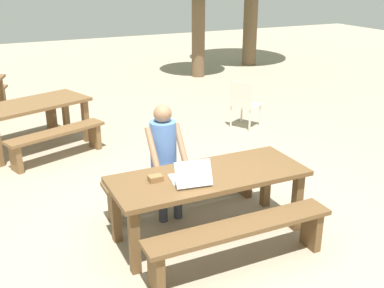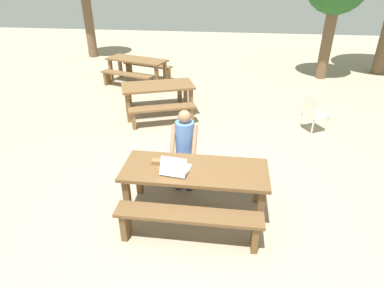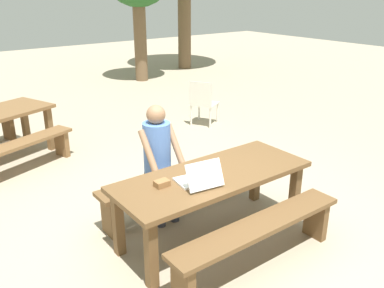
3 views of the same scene
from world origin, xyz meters
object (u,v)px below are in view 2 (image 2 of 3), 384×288
(picnic_table_front, at_px, (195,175))
(laptop, at_px, (176,167))
(picnic_table_rear, at_px, (137,63))
(picnic_table_mid, at_px, (158,90))
(small_pouch, at_px, (157,162))
(person_seated, at_px, (184,144))
(plastic_chair, at_px, (313,112))

(picnic_table_front, xyz_separation_m, laptop, (-0.25, -0.10, 0.16))
(picnic_table_rear, bearing_deg, picnic_table_mid, -45.25)
(picnic_table_mid, bearing_deg, picnic_table_rear, 96.24)
(picnic_table_front, height_order, picnic_table_mid, picnic_table_mid)
(laptop, distance_m, picnic_table_rear, 6.28)
(picnic_table_rear, bearing_deg, small_pouch, -53.25)
(picnic_table_front, relative_size, laptop, 4.92)
(picnic_table_front, height_order, person_seated, person_seated)
(laptop, distance_m, small_pouch, 0.34)
(plastic_chair, relative_size, picnic_table_mid, 0.46)
(picnic_table_rear, bearing_deg, plastic_chair, -13.39)
(picnic_table_mid, relative_size, picnic_table_rear, 0.93)
(laptop, bearing_deg, small_pouch, -20.85)
(picnic_table_front, relative_size, person_seated, 1.56)
(laptop, relative_size, picnic_table_mid, 0.22)
(person_seated, bearing_deg, picnic_table_rear, 113.34)
(small_pouch, bearing_deg, picnic_table_mid, 102.43)
(laptop, bearing_deg, plastic_chair, -120.80)
(picnic_table_front, xyz_separation_m, person_seated, (-0.24, 0.61, 0.15))
(laptop, bearing_deg, picnic_table_front, -151.08)
(small_pouch, bearing_deg, picnic_table_rear, 108.52)
(picnic_table_front, distance_m, picnic_table_rear, 6.28)
(laptop, xyz_separation_m, plastic_chair, (2.43, 3.02, -0.33))
(small_pouch, distance_m, person_seated, 0.63)
(small_pouch, bearing_deg, laptop, -28.91)
(laptop, bearing_deg, person_seated, -83.26)
(picnic_table_front, distance_m, plastic_chair, 3.65)
(picnic_table_mid, height_order, picnic_table_rear, picnic_table_mid)
(plastic_chair, relative_size, picnic_table_rear, 0.43)
(person_seated, distance_m, picnic_table_mid, 3.01)
(picnic_table_front, height_order, small_pouch, small_pouch)
(small_pouch, height_order, person_seated, person_seated)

